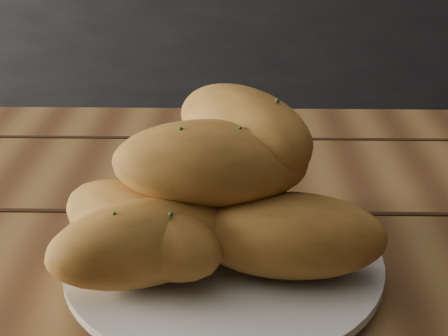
% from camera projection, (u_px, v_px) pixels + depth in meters
% --- Properties ---
extents(counter, '(2.80, 0.60, 0.90)m').
position_uv_depth(counter, '(100.00, 51.00, 2.42)').
color(counter, black).
rests_on(counter, ground).
extents(plate, '(0.27, 0.27, 0.02)m').
position_uv_depth(plate, '(224.00, 262.00, 0.54)').
color(plate, silver).
rests_on(plate, table).
extents(bread_rolls, '(0.29, 0.24, 0.14)m').
position_uv_depth(bread_rolls, '(208.00, 198.00, 0.51)').
color(bread_rolls, '#C78137').
rests_on(bread_rolls, plate).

